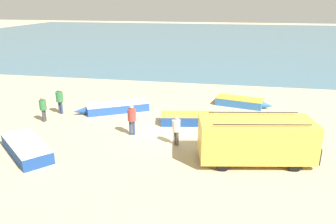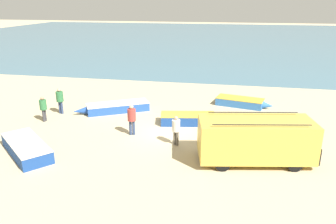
# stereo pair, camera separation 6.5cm
# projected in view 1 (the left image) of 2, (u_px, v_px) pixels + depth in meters

# --- Properties ---
(ground_plane) EXTENTS (200.00, 200.00, 0.00)m
(ground_plane) POSITION_uv_depth(u_px,v_px,m) (167.00, 131.00, 19.69)
(ground_plane) COLOR tan
(sea_water) EXTENTS (120.00, 80.00, 0.01)m
(sea_water) POSITION_uv_depth(u_px,v_px,m) (215.00, 37.00, 67.96)
(sea_water) COLOR #477084
(sea_water) RESTS_ON ground_plane
(parked_van) EXTENTS (5.74, 3.11, 2.26)m
(parked_van) POSITION_uv_depth(u_px,v_px,m) (256.00, 139.00, 15.63)
(parked_van) COLOR gold
(parked_van) RESTS_ON ground_plane
(fishing_rowboat_0) EXTENTS (5.02, 3.40, 0.60)m
(fishing_rowboat_0) POSITION_uv_depth(u_px,v_px,m) (115.00, 107.00, 23.00)
(fishing_rowboat_0) COLOR #234CA3
(fishing_rowboat_0) RESTS_ON ground_plane
(fishing_rowboat_1) EXTENTS (4.31, 3.91, 0.66)m
(fishing_rowboat_1) POSITION_uv_depth(u_px,v_px,m) (25.00, 147.00, 16.77)
(fishing_rowboat_1) COLOR navy
(fishing_rowboat_1) RESTS_ON ground_plane
(fishing_rowboat_2) EXTENTS (4.22, 2.15, 0.58)m
(fishing_rowboat_2) POSITION_uv_depth(u_px,v_px,m) (241.00, 102.00, 24.24)
(fishing_rowboat_2) COLOR #2D66AD
(fishing_rowboat_2) RESTS_ON ground_plane
(fishing_rowboat_3) EXTENTS (4.22, 1.88, 0.63)m
(fishing_rowboat_3) POSITION_uv_depth(u_px,v_px,m) (190.00, 119.00, 20.76)
(fishing_rowboat_3) COLOR navy
(fishing_rowboat_3) RESTS_ON ground_plane
(fisherman_0) EXTENTS (0.43, 0.43, 1.65)m
(fisherman_0) POSITION_uv_depth(u_px,v_px,m) (176.00, 128.00, 17.49)
(fisherman_0) COLOR #5B564C
(fisherman_0) RESTS_ON ground_plane
(fisherman_1) EXTENTS (0.48, 0.48, 1.82)m
(fisherman_1) POSITION_uv_depth(u_px,v_px,m) (132.00, 117.00, 18.78)
(fisherman_1) COLOR navy
(fisherman_1) RESTS_ON ground_plane
(fisherman_2) EXTENTS (0.47, 0.47, 1.80)m
(fisherman_2) POSITION_uv_depth(u_px,v_px,m) (60.00, 99.00, 22.32)
(fisherman_2) COLOR navy
(fisherman_2) RESTS_ON ground_plane
(fisherman_3) EXTENTS (0.43, 0.43, 1.66)m
(fisherman_3) POSITION_uv_depth(u_px,v_px,m) (43.00, 107.00, 20.91)
(fisherman_3) COLOR #38383D
(fisherman_3) RESTS_ON ground_plane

